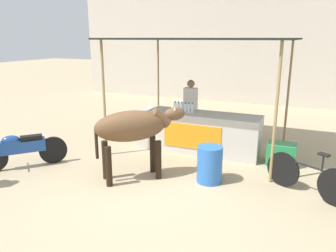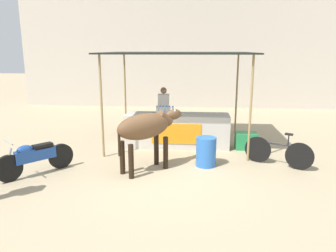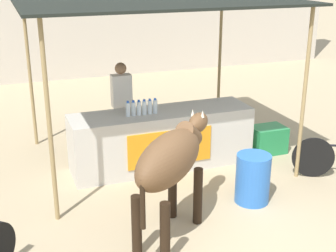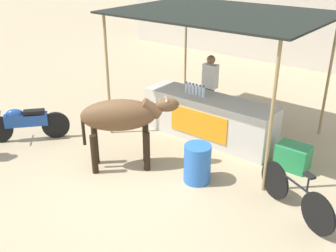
{
  "view_description": "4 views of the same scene",
  "coord_description": "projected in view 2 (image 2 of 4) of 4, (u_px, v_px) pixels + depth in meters",
  "views": [
    {
      "loc": [
        2.45,
        -5.11,
        2.71
      ],
      "look_at": [
        -0.1,
        0.64,
        1.01
      ],
      "focal_mm": 35.0,
      "sensor_mm": 36.0,
      "label": 1
    },
    {
      "loc": [
        0.51,
        -7.08,
        2.81
      ],
      "look_at": [
        -0.21,
        1.52,
        0.76
      ],
      "focal_mm": 35.0,
      "sensor_mm": 36.0,
      "label": 2
    },
    {
      "loc": [
        -2.4,
        -4.61,
        3.29
      ],
      "look_at": [
        -0.34,
        0.98,
        1.16
      ],
      "focal_mm": 50.0,
      "sensor_mm": 36.0,
      "label": 3
    },
    {
      "loc": [
        4.15,
        -4.55,
        3.91
      ],
      "look_at": [
        0.11,
        0.62,
        0.89
      ],
      "focal_mm": 42.0,
      "sensor_mm": 36.0,
      "label": 4
    }
  ],
  "objects": [
    {
      "name": "motorcycle_parked",
      "position": [
        35.0,
        157.0,
        7.39
      ],
      "size": [
        1.24,
        1.41,
        0.9
      ],
      "color": "black",
      "rests_on": "ground"
    },
    {
      "name": "ground_plane",
      "position": [
        172.0,
        173.0,
        7.56
      ],
      "size": [
        60.0,
        60.0,
        0.0
      ],
      "primitive_type": "plane",
      "color": "tan"
    },
    {
      "name": "stall_counter",
      "position": [
        177.0,
        130.0,
        9.58
      ],
      "size": [
        3.0,
        0.82,
        0.96
      ],
      "color": "beige",
      "rests_on": "ground"
    },
    {
      "name": "vendor_behind_counter",
      "position": [
        164.0,
        113.0,
        10.26
      ],
      "size": [
        0.34,
        0.22,
        1.65
      ],
      "color": "#383842",
      "rests_on": "ground"
    },
    {
      "name": "stall_awning",
      "position": [
        178.0,
        56.0,
        9.38
      ],
      "size": [
        4.2,
        3.2,
        2.71
      ],
      "color": "black",
      "rests_on": "ground"
    },
    {
      "name": "bicycle_leaning",
      "position": [
        278.0,
        152.0,
        7.98
      ],
      "size": [
        1.49,
        0.81,
        0.85
      ],
      "color": "black",
      "rests_on": "ground"
    },
    {
      "name": "water_barrel",
      "position": [
        206.0,
        152.0,
        7.98
      ],
      "size": [
        0.49,
        0.49,
        0.72
      ],
      "primitive_type": "cylinder",
      "color": "blue",
      "rests_on": "ground"
    },
    {
      "name": "water_bottle_row",
      "position": [
        165.0,
        110.0,
        9.42
      ],
      "size": [
        0.52,
        0.07,
        0.25
      ],
      "color": "silver",
      "rests_on": "stall_counter"
    },
    {
      "name": "cow",
      "position": [
        146.0,
        128.0,
        7.52
      ],
      "size": [
        1.56,
        1.53,
        1.44
      ],
      "color": "brown",
      "rests_on": "ground"
    },
    {
      "name": "building_wall_far",
      "position": [
        185.0,
        43.0,
        15.62
      ],
      "size": [
        16.0,
        0.5,
        6.17
      ],
      "primitive_type": "cube",
      "color": "beige",
      "rests_on": "ground"
    },
    {
      "name": "cooler_box",
      "position": [
        246.0,
        141.0,
        9.38
      ],
      "size": [
        0.6,
        0.44,
        0.48
      ],
      "primitive_type": "cube",
      "color": "#268C4C",
      "rests_on": "ground"
    }
  ]
}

